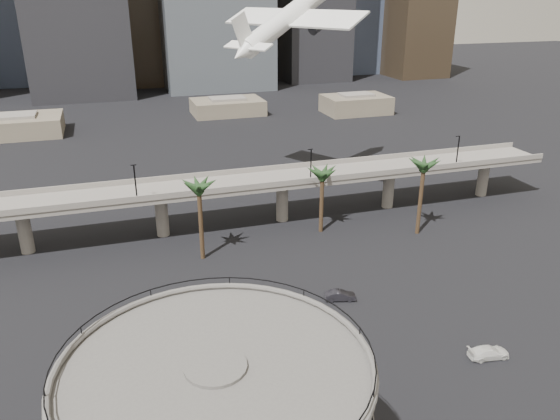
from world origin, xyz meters
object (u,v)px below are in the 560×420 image
object	(u,v)px
car_b	(340,295)
airborne_jet	(294,13)
overpass	(223,189)
car_a	(314,353)
car_c	(489,352)

from	to	relation	value
car_b	airborne_jet	bearing A→B (deg)	5.29
overpass	car_a	bearing A→B (deg)	-87.55
airborne_jet	car_b	xyz separation A→B (m)	(-7.76, -42.81, -35.27)
overpass	car_b	xyz separation A→B (m)	(9.92, -29.51, -6.63)
car_a	car_c	distance (m)	20.52
overpass	airborne_jet	bearing A→B (deg)	36.94
overpass	car_c	world-z (taller)	overpass
airborne_jet	car_b	world-z (taller)	airborne_jet
airborne_jet	car_c	distance (m)	69.62
airborne_jet	car_a	bearing A→B (deg)	-136.92
airborne_jet	car_a	world-z (taller)	airborne_jet
overpass	car_a	xyz separation A→B (m)	(1.73, -40.56, -6.61)
overpass	car_b	world-z (taller)	overpass
car_c	car_b	bearing A→B (deg)	40.73
overpass	airborne_jet	xyz separation A→B (m)	(17.68, 13.29, 28.64)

